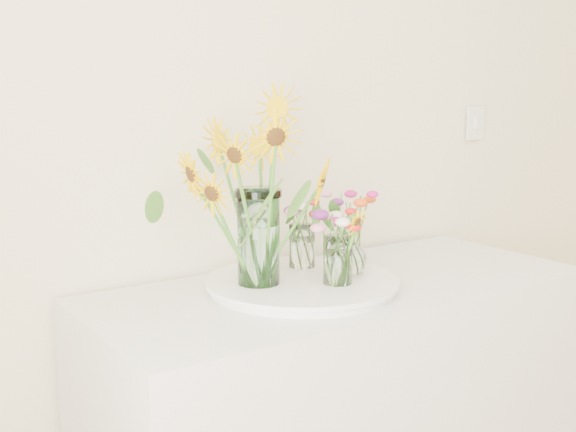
# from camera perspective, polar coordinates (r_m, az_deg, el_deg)

# --- Properties ---
(tray) EXTENTS (0.49, 0.49, 0.02)m
(tray) POSITION_cam_1_polar(r_m,az_deg,el_deg) (1.92, 1.11, -5.50)
(tray) COLOR white
(tray) RESTS_ON counter
(mason_jar) EXTENTS (0.14, 0.14, 0.25)m
(mason_jar) POSITION_cam_1_polar(r_m,az_deg,el_deg) (1.84, -2.35, -1.70)
(mason_jar) COLOR #C1F5E3
(mason_jar) RESTS_ON tray
(sunflower_bouquet) EXTENTS (0.86, 0.86, 0.51)m
(sunflower_bouquet) POSITION_cam_1_polar(r_m,az_deg,el_deg) (1.82, -2.38, 2.31)
(sunflower_bouquet) COLOR yellow
(sunflower_bouquet) RESTS_ON tray
(small_vase_a) EXTENTS (0.08, 0.08, 0.13)m
(small_vase_a) POSITION_cam_1_polar(r_m,az_deg,el_deg) (1.86, 3.95, -3.56)
(small_vase_a) COLOR white
(small_vase_a) RESTS_ON tray
(wildflower_posy_a) EXTENTS (0.20, 0.20, 0.22)m
(wildflower_posy_a) POSITION_cam_1_polar(r_m,az_deg,el_deg) (1.85, 3.97, -2.20)
(wildflower_posy_a) COLOR #E44C13
(wildflower_posy_a) RESTS_ON tray
(small_vase_b) EXTENTS (0.12, 0.12, 0.15)m
(small_vase_b) POSITION_cam_1_polar(r_m,az_deg,el_deg) (1.96, 4.76, -2.54)
(small_vase_b) COLOR white
(small_vase_b) RESTS_ON tray
(wildflower_posy_b) EXTENTS (0.21, 0.21, 0.24)m
(wildflower_posy_b) POSITION_cam_1_polar(r_m,az_deg,el_deg) (1.95, 4.78, -1.26)
(wildflower_posy_b) COLOR #E44C13
(wildflower_posy_b) RESTS_ON tray
(small_vase_c) EXTENTS (0.08, 0.08, 0.13)m
(small_vase_c) POSITION_cam_1_polar(r_m,az_deg,el_deg) (2.03, 1.11, -2.42)
(small_vase_c) COLOR white
(small_vase_c) RESTS_ON tray
(wildflower_posy_c) EXTENTS (0.17, 0.17, 0.22)m
(wildflower_posy_c) POSITION_cam_1_polar(r_m,az_deg,el_deg) (2.02, 1.11, -1.17)
(wildflower_posy_c) COLOR #E44C13
(wildflower_posy_c) RESTS_ON tray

